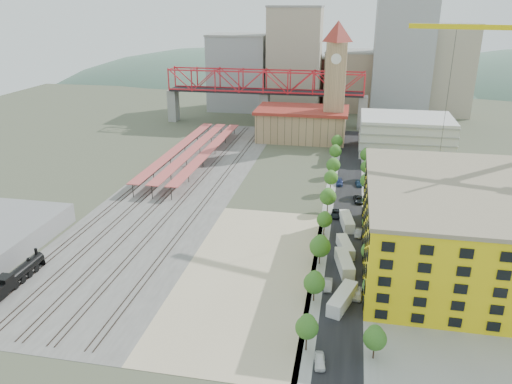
% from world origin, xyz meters
% --- Properties ---
extents(ground, '(400.00, 400.00, 0.00)m').
position_xyz_m(ground, '(0.00, 0.00, 0.00)').
color(ground, '#474C38').
rests_on(ground, ground).
extents(ballast_strip, '(36.00, 165.00, 0.06)m').
position_xyz_m(ballast_strip, '(-36.00, 17.50, 0.03)').
color(ballast_strip, '#605E59').
rests_on(ballast_strip, ground).
extents(dirt_lot, '(28.00, 67.00, 0.06)m').
position_xyz_m(dirt_lot, '(-4.00, -31.50, 0.03)').
color(dirt_lot, tan).
rests_on(dirt_lot, ground).
extents(street_asphalt, '(12.00, 170.00, 0.06)m').
position_xyz_m(street_asphalt, '(16.00, 15.00, 0.03)').
color(street_asphalt, black).
rests_on(street_asphalt, ground).
extents(sidewalk_west, '(3.00, 170.00, 0.04)m').
position_xyz_m(sidewalk_west, '(10.50, 15.00, 0.02)').
color(sidewalk_west, gray).
rests_on(sidewalk_west, ground).
extents(sidewalk_east, '(3.00, 170.00, 0.04)m').
position_xyz_m(sidewalk_east, '(21.50, 15.00, 0.02)').
color(sidewalk_east, gray).
rests_on(sidewalk_east, ground).
extents(construction_pad, '(50.00, 90.00, 0.06)m').
position_xyz_m(construction_pad, '(45.00, -20.00, 0.03)').
color(construction_pad, gray).
rests_on(construction_pad, ground).
extents(rail_tracks, '(26.56, 160.00, 0.18)m').
position_xyz_m(rail_tracks, '(-37.80, 17.50, 0.15)').
color(rail_tracks, '#382B23').
rests_on(rail_tracks, ground).
extents(platform_canopies, '(16.00, 80.00, 4.12)m').
position_xyz_m(platform_canopies, '(-41.00, 45.00, 3.99)').
color(platform_canopies, '#BF5049').
rests_on(platform_canopies, ground).
extents(station_hall, '(38.00, 24.00, 13.10)m').
position_xyz_m(station_hall, '(-5.00, 82.00, 6.67)').
color(station_hall, tan).
rests_on(station_hall, ground).
extents(clock_tower, '(12.00, 12.00, 52.00)m').
position_xyz_m(clock_tower, '(8.00, 79.99, 28.70)').
color(clock_tower, tan).
rests_on(clock_tower, ground).
extents(parking_garage, '(34.00, 26.00, 14.00)m').
position_xyz_m(parking_garage, '(36.00, 70.00, 7.00)').
color(parking_garage, silver).
rests_on(parking_garage, ground).
extents(truss_bridge, '(94.00, 9.60, 25.60)m').
position_xyz_m(truss_bridge, '(-25.00, 105.00, 18.86)').
color(truss_bridge, gray).
rests_on(truss_bridge, ground).
extents(construction_building, '(44.60, 50.60, 18.80)m').
position_xyz_m(construction_building, '(42.00, -20.00, 9.41)').
color(construction_building, yellow).
rests_on(construction_building, ground).
extents(street_trees, '(15.40, 124.40, 8.00)m').
position_xyz_m(street_trees, '(16.00, 5.00, 0.00)').
color(street_trees, '#285D1C').
rests_on(street_trees, ground).
extents(skyline, '(133.00, 46.00, 60.00)m').
position_xyz_m(skyline, '(7.47, 142.31, 22.81)').
color(skyline, '#9EA0A3').
rests_on(skyline, ground).
extents(distant_hills, '(647.00, 264.00, 227.00)m').
position_xyz_m(distant_hills, '(45.28, 260.00, -79.54)').
color(distant_hills, '#4C6B59').
rests_on(distant_hills, ground).
extents(locomotive, '(2.60, 20.09, 5.02)m').
position_xyz_m(locomotive, '(-50.00, -46.05, 1.87)').
color(locomotive, black).
rests_on(locomotive, ground).
extents(site_trailer_a, '(5.78, 10.70, 2.84)m').
position_xyz_m(site_trailer_a, '(16.00, -40.43, 1.42)').
color(site_trailer_a, silver).
rests_on(site_trailer_a, ground).
extents(site_trailer_b, '(4.77, 10.63, 2.82)m').
position_xyz_m(site_trailer_b, '(16.00, -26.27, 1.41)').
color(site_trailer_b, silver).
rests_on(site_trailer_b, ground).
extents(site_trailer_c, '(4.66, 9.62, 2.55)m').
position_xyz_m(site_trailer_c, '(16.00, -18.07, 1.27)').
color(site_trailer_c, silver).
rests_on(site_trailer_c, ground).
extents(site_trailer_d, '(4.30, 10.19, 2.71)m').
position_xyz_m(site_trailer_d, '(16.00, -3.64, 1.35)').
color(site_trailer_d, silver).
rests_on(site_trailer_d, ground).
extents(car_0, '(2.23, 4.48, 1.47)m').
position_xyz_m(car_0, '(13.00, -58.19, 0.73)').
color(car_0, white).
rests_on(car_0, ground).
extents(car_1, '(1.73, 4.72, 1.55)m').
position_xyz_m(car_1, '(13.00, -34.84, 0.77)').
color(car_1, '#A1A0A5').
rests_on(car_1, ground).
extents(car_2, '(2.97, 5.82, 1.57)m').
position_xyz_m(car_2, '(13.00, 2.14, 0.79)').
color(car_2, black).
rests_on(car_2, ground).
extents(car_3, '(2.27, 5.26, 1.51)m').
position_xyz_m(car_3, '(13.00, 27.84, 0.75)').
color(car_3, navy).
rests_on(car_3, ground).
extents(car_4, '(2.55, 4.82, 1.56)m').
position_xyz_m(car_4, '(19.00, -37.10, 0.78)').
color(car_4, white).
rests_on(car_4, ground).
extents(car_5, '(2.07, 4.79, 1.53)m').
position_xyz_m(car_5, '(19.00, -8.86, 0.77)').
color(car_5, gray).
rests_on(car_5, ground).
extents(car_6, '(3.24, 5.84, 1.54)m').
position_xyz_m(car_6, '(19.00, 13.89, 0.77)').
color(car_6, black).
rests_on(car_6, ground).
extents(car_7, '(2.50, 4.75, 1.31)m').
position_xyz_m(car_7, '(19.00, 27.85, 0.66)').
color(car_7, navy).
rests_on(car_7, ground).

